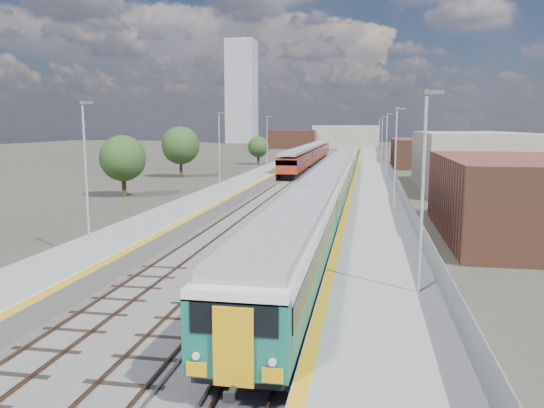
# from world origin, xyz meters

# --- Properties ---
(ground) EXTENTS (320.00, 320.00, 0.00)m
(ground) POSITION_xyz_m (0.00, 50.00, 0.00)
(ground) COLOR #47443A
(ground) RESTS_ON ground
(ballast_bed) EXTENTS (10.50, 155.00, 0.06)m
(ballast_bed) POSITION_xyz_m (-2.25, 52.50, 0.03)
(ballast_bed) COLOR #565451
(ballast_bed) RESTS_ON ground
(tracks) EXTENTS (8.96, 160.00, 0.17)m
(tracks) POSITION_xyz_m (-1.65, 54.18, 0.11)
(tracks) COLOR #4C3323
(tracks) RESTS_ON ground
(platform_right) EXTENTS (4.70, 155.00, 8.52)m
(platform_right) POSITION_xyz_m (5.28, 52.49, 0.54)
(platform_right) COLOR slate
(platform_right) RESTS_ON ground
(platform_left) EXTENTS (4.30, 155.00, 8.52)m
(platform_left) POSITION_xyz_m (-9.05, 52.49, 0.52)
(platform_left) COLOR slate
(platform_left) RESTS_ON ground
(buildings) EXTENTS (72.00, 185.50, 40.00)m
(buildings) POSITION_xyz_m (-18.12, 138.60, 10.70)
(buildings) COLOR brown
(buildings) RESTS_ON ground
(green_train) EXTENTS (2.76, 76.88, 3.04)m
(green_train) POSITION_xyz_m (1.50, 32.31, 2.14)
(green_train) COLOR black
(green_train) RESTS_ON ground
(red_train) EXTENTS (2.79, 56.58, 3.52)m
(red_train) POSITION_xyz_m (-5.50, 76.39, 2.08)
(red_train) COLOR black
(red_train) RESTS_ON ground
(tree_a) EXTENTS (4.61, 4.61, 6.24)m
(tree_a) POSITION_xyz_m (-19.54, 31.64, 3.93)
(tree_a) COLOR #382619
(tree_a) RESTS_ON ground
(tree_b) EXTENTS (5.20, 5.20, 7.05)m
(tree_b) POSITION_xyz_m (-20.73, 51.72, 4.44)
(tree_b) COLOR #382619
(tree_b) RESTS_ON ground
(tree_c) EXTENTS (3.81, 3.81, 5.17)m
(tree_c) POSITION_xyz_m (-15.04, 76.95, 3.24)
(tree_c) COLOR #382619
(tree_c) RESTS_ON ground
(tree_d) EXTENTS (4.79, 4.79, 6.49)m
(tree_d) POSITION_xyz_m (21.14, 61.93, 4.09)
(tree_d) COLOR #382619
(tree_d) RESTS_ON ground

